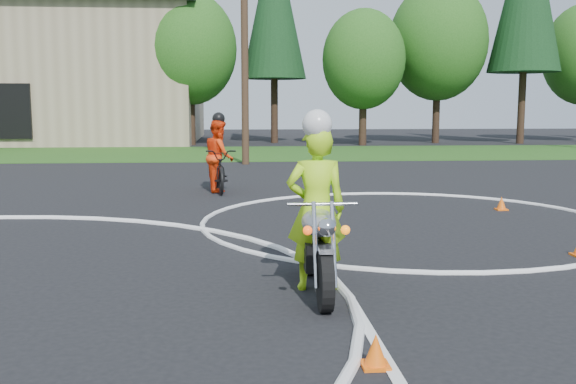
{
  "coord_description": "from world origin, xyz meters",
  "views": [
    {
      "loc": [
        4.7,
        -4.21,
        2.25
      ],
      "look_at": [
        5.37,
        4.4,
        1.1
      ],
      "focal_mm": 40.0,
      "sensor_mm": 36.0,
      "label": 1
    }
  ],
  "objects": [
    {
      "name": "primary_motorcycle",
      "position": [
        5.65,
        3.36,
        0.58
      ],
      "size": [
        0.8,
        2.28,
        1.2
      ],
      "rotation": [
        0.0,
        0.0,
        -0.01
      ],
      "color": "black",
      "rests_on": "ground"
    },
    {
      "name": "treeline",
      "position": [
        14.78,
        34.61,
        6.62
      ],
      "size": [
        38.2,
        8.1,
        14.52
      ],
      "color": "#382619",
      "rests_on": "ground"
    },
    {
      "name": "traffic_cones",
      "position": [
        5.52,
        2.91,
        0.14
      ],
      "size": [
        19.46,
        11.76,
        0.3
      ],
      "color": "#FC600D",
      "rests_on": "ground"
    },
    {
      "name": "rider_primary_grp",
      "position": [
        5.65,
        3.5,
        1.07
      ],
      "size": [
        0.74,
        0.49,
        2.22
      ],
      "rotation": [
        0.0,
        0.0,
        -0.01
      ],
      "color": "#A6E518",
      "rests_on": "ground"
    },
    {
      "name": "course_markings",
      "position": [
        2.17,
        4.35,
        0.01
      ],
      "size": [
        19.05,
        19.05,
        0.12
      ],
      "color": "silver",
      "rests_on": "ground"
    },
    {
      "name": "grass_strip",
      "position": [
        0.0,
        27.0,
        0.01
      ],
      "size": [
        120.0,
        10.0,
        0.02
      ],
      "primitive_type": "cube",
      "color": "#1E4714",
      "rests_on": "ground"
    },
    {
      "name": "rider_second_grp",
      "position": [
        4.2,
        12.85,
        0.74
      ],
      "size": [
        1.01,
        2.26,
        2.11
      ],
      "rotation": [
        0.0,
        0.0,
        0.11
      ],
      "color": "black",
      "rests_on": "ground"
    },
    {
      "name": "utility_poles",
      "position": [
        5.0,
        21.0,
        5.2
      ],
      "size": [
        41.6,
        1.12,
        10.0
      ],
      "color": "#473321",
      "rests_on": "ground"
    }
  ]
}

